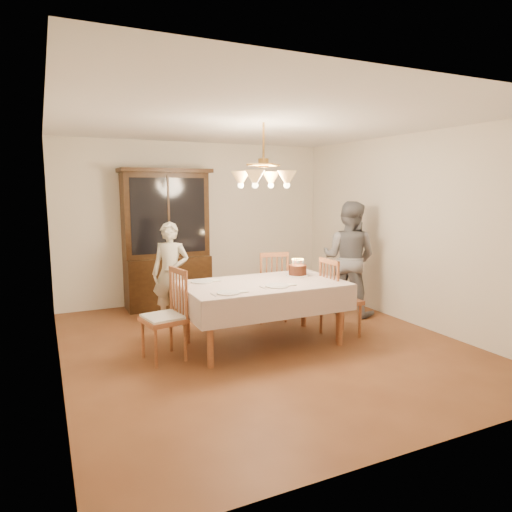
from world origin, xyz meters
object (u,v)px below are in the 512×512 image
dining_table (263,289)px  elderly_woman (171,274)px  china_hutch (167,241)px  birthday_cake (298,271)px  chair_far_side (270,290)px

dining_table → elderly_woman: size_ratio=1.34×
china_hutch → elderly_woman: china_hutch is taller
china_hutch → birthday_cake: (1.17, -2.06, -0.22)m
dining_table → chair_far_side: bearing=58.1°
dining_table → china_hutch: bearing=104.5°
dining_table → birthday_cake: 0.63m
dining_table → elderly_woman: 1.50m
chair_far_side → birthday_cake: 0.77m
elderly_woman → china_hutch: bearing=111.1°
china_hutch → birthday_cake: 2.38m
chair_far_side → elderly_woman: size_ratio=0.71×
china_hutch → chair_far_side: 1.88m
birthday_cake → dining_table: bearing=-161.5°
dining_table → birthday_cake: size_ratio=6.33×
dining_table → elderly_woman: bearing=121.6°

